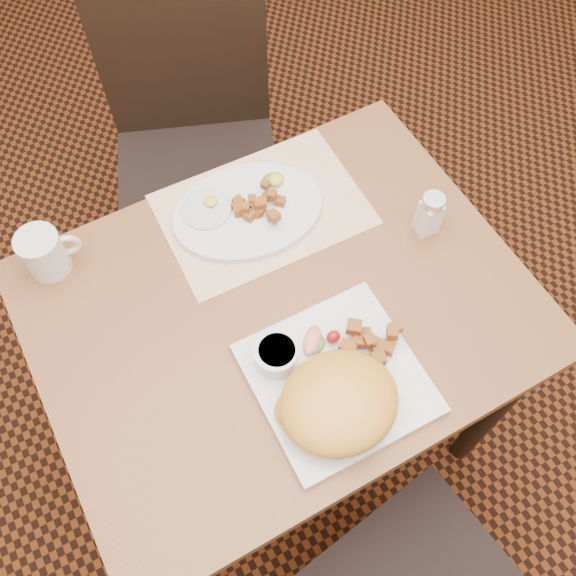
# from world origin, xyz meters

# --- Properties ---
(ground) EXTENTS (8.00, 8.00, 0.00)m
(ground) POSITION_xyz_m (0.00, 0.00, 0.00)
(ground) COLOR black
(ground) RESTS_ON ground
(table) EXTENTS (0.90, 0.70, 0.75)m
(table) POSITION_xyz_m (0.00, 0.00, 0.64)
(table) COLOR brown
(table) RESTS_ON ground
(chair_far) EXTENTS (0.55, 0.55, 0.97)m
(chair_far) POSITION_xyz_m (0.09, 0.65, 0.54)
(chair_far) COLOR black
(chair_far) RESTS_ON ground
(placemat) EXTENTS (0.41, 0.29, 0.00)m
(placemat) POSITION_xyz_m (0.07, 0.21, 0.75)
(placemat) COLOR white
(placemat) RESTS_ON table
(plate_square) EXTENTS (0.29, 0.29, 0.02)m
(plate_square) POSITION_xyz_m (0.01, -0.18, 0.76)
(plate_square) COLOR silver
(plate_square) RESTS_ON table
(plate_oval) EXTENTS (0.33, 0.27, 0.02)m
(plate_oval) POSITION_xyz_m (0.04, 0.21, 0.76)
(plate_oval) COLOR silver
(plate_oval) RESTS_ON placemat
(hollandaise_mound) EXTENTS (0.20, 0.18, 0.07)m
(hollandaise_mound) POSITION_xyz_m (-0.02, -0.23, 0.80)
(hollandaise_mound) COLOR gold
(hollandaise_mound) RESTS_ON plate_square
(ramekin) EXTENTS (0.08, 0.08, 0.04)m
(ramekin) POSITION_xyz_m (-0.06, -0.10, 0.79)
(ramekin) COLOR silver
(ramekin) RESTS_ON plate_square
(garnish_sq) EXTENTS (0.08, 0.06, 0.03)m
(garnish_sq) POSITION_xyz_m (0.02, -0.10, 0.78)
(garnish_sq) COLOR #387223
(garnish_sq) RESTS_ON plate_square
(fried_egg) EXTENTS (0.10, 0.10, 0.02)m
(fried_egg) POSITION_xyz_m (-0.03, 0.25, 0.77)
(fried_egg) COLOR white
(fried_egg) RESTS_ON plate_oval
(garnish_ov) EXTENTS (0.05, 0.05, 0.02)m
(garnish_ov) POSITION_xyz_m (0.12, 0.25, 0.78)
(garnish_ov) COLOR #387223
(garnish_ov) RESTS_ON plate_oval
(salt_shaker) EXTENTS (0.04, 0.04, 0.10)m
(salt_shaker) POSITION_xyz_m (0.33, 0.01, 0.80)
(salt_shaker) COLOR white
(salt_shaker) RESTS_ON table
(coffee_mug) EXTENTS (0.11, 0.08, 0.09)m
(coffee_mug) POSITION_xyz_m (-0.34, 0.29, 0.80)
(coffee_mug) COLOR silver
(coffee_mug) RESTS_ON table
(home_fries_sq) EXTENTS (0.12, 0.12, 0.04)m
(home_fries_sq) POSITION_xyz_m (0.08, -0.16, 0.78)
(home_fries_sq) COLOR #A4541A
(home_fries_sq) RESTS_ON plate_square
(home_fries_ov) EXTENTS (0.11, 0.10, 0.03)m
(home_fries_ov) POSITION_xyz_m (0.05, 0.20, 0.78)
(home_fries_ov) COLOR #A4541A
(home_fries_ov) RESTS_ON plate_oval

